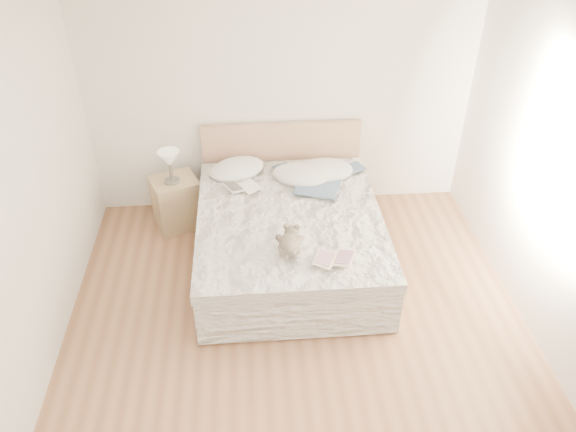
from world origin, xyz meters
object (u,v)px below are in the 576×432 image
at_px(photo_book, 242,187).
at_px(teddy_bear, 288,248).
at_px(bed, 289,234).
at_px(table_lamp, 169,160).
at_px(childrens_book, 334,259).
at_px(nightstand, 177,202).

relative_size(photo_book, teddy_bear, 1.07).
height_order(photo_book, teddy_bear, teddy_bear).
distance_m(bed, table_lamp, 1.41).
distance_m(photo_book, teddy_bear, 1.09).
relative_size(bed, childrens_book, 6.46).
height_order(nightstand, teddy_bear, teddy_bear).
relative_size(photo_book, childrens_book, 0.96).
relative_size(nightstand, childrens_book, 1.69).
relative_size(bed, nightstand, 3.83).
distance_m(bed, teddy_bear, 0.74).
bearing_deg(bed, childrens_book, -68.46).
distance_m(table_lamp, photo_book, 0.78).
relative_size(nightstand, table_lamp, 1.59).
xyz_separation_m(nightstand, childrens_book, (1.46, -1.47, 0.35)).
height_order(childrens_book, teddy_bear, teddy_bear).
bearing_deg(nightstand, table_lamp, -107.64).
bearing_deg(photo_book, table_lamp, 128.71).
relative_size(bed, teddy_bear, 7.17).
distance_m(nightstand, teddy_bear, 1.75).
relative_size(table_lamp, childrens_book, 1.06).
xyz_separation_m(bed, nightstand, (-1.14, 0.67, -0.03)).
distance_m(bed, childrens_book, 0.92).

